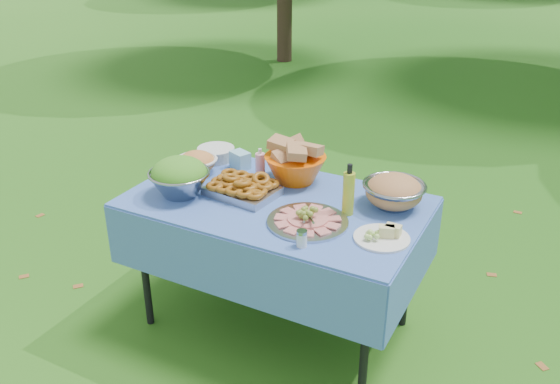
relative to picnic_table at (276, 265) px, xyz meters
The scene contains 14 objects.
ground 0.38m from the picnic_table, ahead, with size 80.00×80.00×0.00m, color #0C3E0B.
picnic_table is the anchor object (origin of this frame).
salad_bowl 0.69m from the picnic_table, 159.87° to the right, with size 0.31×0.31×0.20m, color #919499, non-canonical shape.
pasta_bowl_white 0.71m from the picnic_table, 169.54° to the left, with size 0.22×0.22×0.12m, color silver, non-canonical shape.
plate_stack 0.76m from the picnic_table, 150.79° to the left, with size 0.21×0.21×0.07m, color silver.
wipes_box 0.62m from the picnic_table, 144.11° to the left, with size 0.11×0.08×0.10m, color #84C5DE.
sanitizer_bottle 0.56m from the picnic_table, 133.04° to the left, with size 0.05×0.05×0.15m, color #FDA0B5.
bread_bowl 0.55m from the picnic_table, 94.36° to the left, with size 0.33×0.33×0.22m, color #F05C07, non-canonical shape.
pasta_bowl_steel 0.74m from the picnic_table, 22.12° to the left, with size 0.30×0.30×0.16m, color #919499, non-canonical shape.
fried_tray 0.46m from the picnic_table, behind, with size 0.35×0.24×0.08m, color #A4A3A8.
charcuterie_platter 0.51m from the picnic_table, 29.46° to the right, with size 0.38×0.38×0.09m, color #A7A8AE.
oil_bottle 0.63m from the picnic_table, ahead, with size 0.06×0.06×0.26m, color #9FB127.
cheese_plate 0.73m from the picnic_table, 11.32° to the right, with size 0.25×0.25×0.07m, color silver.
shaker 0.62m from the picnic_table, 47.60° to the right, with size 0.05×0.05×0.08m, color silver.
Camera 1 is at (1.25, -2.33, 2.09)m, focal length 38.00 mm.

